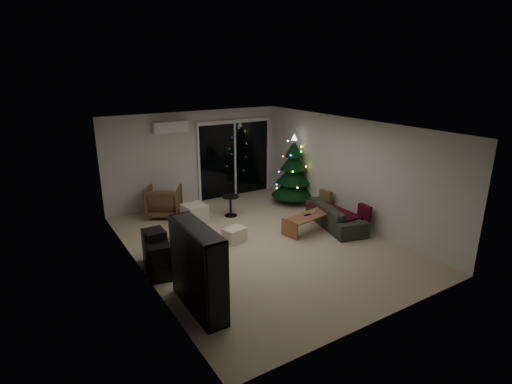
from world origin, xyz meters
TOP-DOWN VIEW (x-y plane):
  - room at (0.46, 1.49)m, footprint 6.50×7.51m
  - bookshelf at (-2.25, -1.53)m, footprint 0.52×1.40m
  - media_cabinet at (-2.25, -0.00)m, footprint 0.57×1.11m
  - stereo at (-2.25, -0.00)m, footprint 0.33×0.40m
  - armchair at (-1.16, 2.66)m, footprint 1.11×1.12m
  - ottoman at (-0.71, 1.81)m, footprint 0.57×0.57m
  - cardboard_box_a at (-1.40, 1.04)m, footprint 0.42×0.34m
  - cardboard_box_b at (-0.42, 0.33)m, footprint 0.51×0.42m
  - side_table at (0.25, 1.75)m, footprint 0.54×0.54m
  - floor_lamp at (-0.91, 3.41)m, footprint 0.26×0.26m
  - sofa at (2.05, -0.13)m, footprint 1.16×1.97m
  - sofa_throw at (1.95, -0.13)m, footprint 0.58×1.33m
  - cushion_a at (2.30, 0.52)m, footprint 0.14×0.36m
  - cushion_b at (2.30, -0.78)m, footprint 0.13×0.36m
  - coffee_table at (1.36, -0.10)m, footprint 1.40×0.71m
  - remote_a at (1.21, -0.10)m, footprint 0.17×0.05m
  - remote_b at (1.46, -0.05)m, footprint 0.16×0.10m
  - christmas_tree at (2.21, 1.76)m, footprint 1.51×1.51m

SIDE VIEW (x-z plane):
  - cardboard_box_a at x=-1.40m, z-range 0.00..0.27m
  - cardboard_box_b at x=-0.42m, z-range 0.00..0.31m
  - coffee_table at x=1.36m, z-range 0.00..0.42m
  - ottoman at x=-0.71m, z-range 0.00..0.46m
  - side_table at x=0.25m, z-range 0.00..0.53m
  - sofa at x=2.05m, z-range 0.00..0.54m
  - media_cabinet at x=-2.25m, z-range 0.00..0.66m
  - armchair at x=-1.16m, z-range 0.00..0.76m
  - sofa_throw at x=1.95m, z-range 0.37..0.41m
  - remote_a at x=1.21m, z-range 0.42..0.45m
  - remote_b at x=1.46m, z-range 0.42..0.45m
  - cushion_a at x=2.30m, z-range 0.31..0.66m
  - cushion_b at x=2.30m, z-range 0.31..0.66m
  - bookshelf at x=-2.25m, z-range 0.00..1.37m
  - stereo at x=-2.25m, z-range 0.66..0.80m
  - floor_lamp at x=-0.91m, z-range 0.00..1.60m
  - christmas_tree at x=2.21m, z-range 0.00..1.91m
  - room at x=0.46m, z-range -0.28..2.32m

